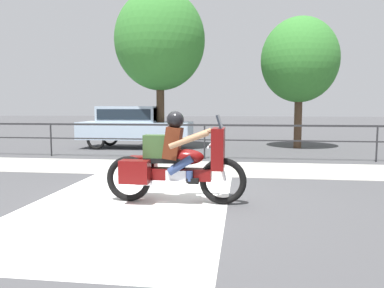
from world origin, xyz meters
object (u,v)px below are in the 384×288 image
(motorcycle, at_px, (175,162))
(tree_behind_sign, at_px, (300,60))
(parked_car, at_px, (133,124))
(tree_behind_car, at_px, (160,41))

(motorcycle, height_order, tree_behind_sign, tree_behind_sign)
(parked_car, relative_size, tree_behind_sign, 0.86)
(parked_car, bearing_deg, motorcycle, -69.71)
(tree_behind_car, bearing_deg, motorcycle, -75.97)
(motorcycle, distance_m, tree_behind_car, 8.98)
(tree_behind_sign, distance_m, tree_behind_car, 5.44)
(parked_car, distance_m, tree_behind_sign, 6.94)
(motorcycle, relative_size, tree_behind_car, 0.40)
(motorcycle, relative_size, tree_behind_sign, 0.47)
(motorcycle, bearing_deg, parked_car, 112.94)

